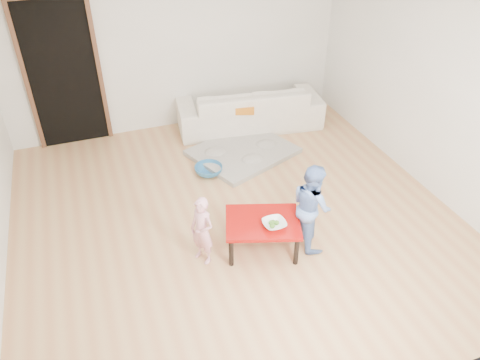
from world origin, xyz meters
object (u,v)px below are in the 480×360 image
bowl (274,224)px  child_pink (202,231)px  sofa (249,107)px  child_blue (311,206)px  basin (209,170)px  red_table (262,235)px

bowl → child_pink: size_ratio=0.31×
sofa → child_blue: 2.78m
sofa → basin: (-0.99, -1.09, -0.26)m
basin → child_pink: bearing=-108.7°
basin → bowl: bearing=-83.3°
sofa → bowl: size_ratio=9.21×
red_table → child_pink: child_pink is taller
bowl → child_pink: 0.74m
red_table → child_blue: 0.60m
red_table → bowl: bearing=-56.6°
bowl → child_blue: (0.44, 0.04, 0.08)m
sofa → bowl: bearing=81.5°
sofa → child_blue: (-0.36, -2.75, 0.18)m
child_pink → red_table: bearing=53.7°
red_table → child_blue: (0.51, -0.08, 0.31)m
child_pink → basin: (0.52, 1.52, -0.33)m
child_pink → child_blue: size_ratio=0.78×
bowl → child_blue: bearing=5.4°
sofa → child_pink: bearing=67.3°
basin → child_blue: bearing=-68.9°
sofa → child_pink: child_pink is taller
red_table → child_pink: 0.67m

